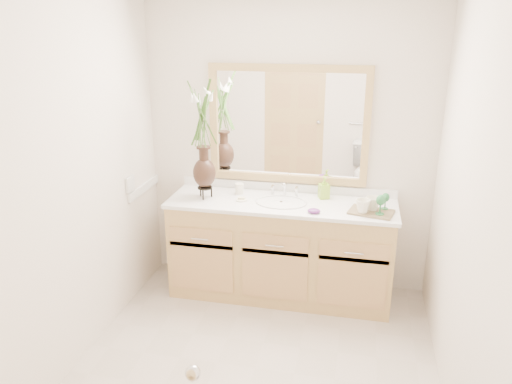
% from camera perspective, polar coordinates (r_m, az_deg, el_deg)
% --- Properties ---
extents(floor, '(2.60, 2.60, 0.00)m').
position_cam_1_polar(floor, '(3.55, -0.12, -19.50)').
color(floor, beige).
rests_on(floor, ground).
extents(wall_back, '(2.40, 0.02, 2.40)m').
position_cam_1_polar(wall_back, '(4.19, 3.66, 4.96)').
color(wall_back, white).
rests_on(wall_back, floor).
extents(wall_front, '(2.40, 0.02, 2.40)m').
position_cam_1_polar(wall_front, '(1.84, -9.05, -14.64)').
color(wall_front, white).
rests_on(wall_front, floor).
extents(wall_left, '(0.02, 2.60, 2.40)m').
position_cam_1_polar(wall_left, '(3.41, -20.25, 0.51)').
color(wall_left, white).
rests_on(wall_left, floor).
extents(wall_right, '(0.02, 2.60, 2.40)m').
position_cam_1_polar(wall_right, '(2.96, 23.19, -2.58)').
color(wall_right, white).
rests_on(wall_right, floor).
extents(vanity, '(1.80, 0.55, 0.80)m').
position_cam_1_polar(vanity, '(4.19, 2.84, -6.65)').
color(vanity, tan).
rests_on(vanity, floor).
extents(counter, '(1.84, 0.57, 0.03)m').
position_cam_1_polar(counter, '(4.03, 2.93, -1.32)').
color(counter, white).
rests_on(counter, vanity).
extents(sink, '(0.38, 0.34, 0.23)m').
position_cam_1_polar(sink, '(4.03, 2.88, -1.93)').
color(sink, white).
rests_on(sink, counter).
extents(mirror, '(1.32, 0.04, 0.97)m').
position_cam_1_polar(mirror, '(4.12, 3.67, 7.65)').
color(mirror, white).
rests_on(mirror, wall_back).
extents(switch_plate, '(0.02, 0.12, 0.12)m').
position_cam_1_polar(switch_plate, '(4.10, -14.20, 0.90)').
color(switch_plate, white).
rests_on(switch_plate, wall_left).
extents(door, '(0.80, 0.03, 2.00)m').
position_cam_1_polar(door, '(2.08, -16.73, -17.61)').
color(door, tan).
rests_on(door, floor).
extents(flower_vase, '(0.22, 0.22, 0.89)m').
position_cam_1_polar(flower_vase, '(3.97, -6.11, 7.64)').
color(flower_vase, black).
rests_on(flower_vase, counter).
extents(tumbler, '(0.07, 0.07, 0.09)m').
position_cam_1_polar(tumbler, '(4.19, -1.92, 0.39)').
color(tumbler, white).
rests_on(tumbler, counter).
extents(soap_dish, '(0.09, 0.09, 0.03)m').
position_cam_1_polar(soap_dish, '(4.04, -1.67, -0.86)').
color(soap_dish, white).
rests_on(soap_dish, counter).
extents(soap_bottle, '(0.10, 0.10, 0.16)m').
position_cam_1_polar(soap_bottle, '(4.11, 7.78, 0.36)').
color(soap_bottle, '#95CE30').
rests_on(soap_bottle, counter).
extents(purple_dish, '(0.11, 0.10, 0.03)m').
position_cam_1_polar(purple_dish, '(3.81, 6.64, -2.16)').
color(purple_dish, '#692878').
rests_on(purple_dish, counter).
extents(tray, '(0.36, 0.28, 0.02)m').
position_cam_1_polar(tray, '(3.88, 13.02, -2.24)').
color(tray, brown).
rests_on(tray, counter).
extents(mug_left, '(0.12, 0.12, 0.11)m').
position_cam_1_polar(mug_left, '(3.82, 12.13, -1.53)').
color(mug_left, white).
rests_on(mug_left, tray).
extents(mug_right, '(0.15, 0.15, 0.11)m').
position_cam_1_polar(mug_right, '(3.89, 13.19, -1.24)').
color(mug_right, white).
rests_on(mug_right, tray).
extents(goblet_front, '(0.07, 0.07, 0.15)m').
position_cam_1_polar(goblet_front, '(3.80, 14.06, -1.03)').
color(goblet_front, '#26733A').
rests_on(goblet_front, tray).
extents(goblet_back, '(0.06, 0.06, 0.13)m').
position_cam_1_polar(goblet_back, '(3.92, 14.60, -0.69)').
color(goblet_back, '#26733A').
rests_on(goblet_back, tray).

